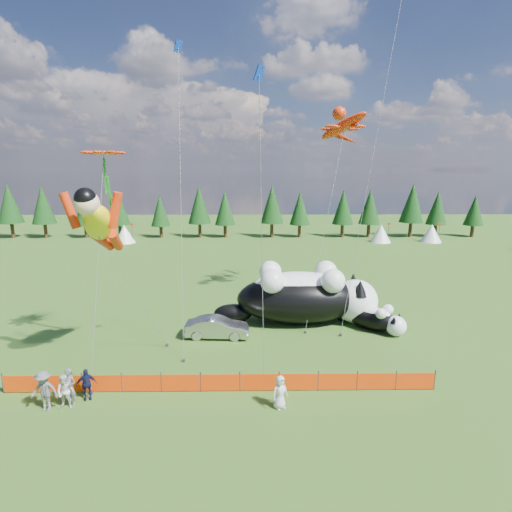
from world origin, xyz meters
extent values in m
plane|color=#103209|center=(0.00, 0.00, 0.00)|extent=(160.00, 160.00, 0.00)
cylinder|color=#262626|center=(-11.00, -3.00, 0.55)|extent=(0.06, 0.06, 1.10)
cylinder|color=#262626|center=(-9.00, -3.00, 0.55)|extent=(0.06, 0.06, 1.10)
cylinder|color=#262626|center=(-7.00, -3.00, 0.55)|extent=(0.06, 0.06, 1.10)
cylinder|color=#262626|center=(-5.00, -3.00, 0.55)|extent=(0.06, 0.06, 1.10)
cylinder|color=#262626|center=(-3.00, -3.00, 0.55)|extent=(0.06, 0.06, 1.10)
cylinder|color=#262626|center=(-1.00, -3.00, 0.55)|extent=(0.06, 0.06, 1.10)
cylinder|color=#262626|center=(1.00, -3.00, 0.55)|extent=(0.06, 0.06, 1.10)
cylinder|color=#262626|center=(3.00, -3.00, 0.55)|extent=(0.06, 0.06, 1.10)
cylinder|color=#262626|center=(5.00, -3.00, 0.55)|extent=(0.06, 0.06, 1.10)
cylinder|color=#262626|center=(7.00, -3.00, 0.55)|extent=(0.06, 0.06, 1.10)
cylinder|color=#262626|center=(9.00, -3.00, 0.55)|extent=(0.06, 0.06, 1.10)
cylinder|color=#262626|center=(11.00, -3.00, 0.55)|extent=(0.06, 0.06, 1.10)
cube|color=#E23804|center=(-10.00, -3.00, 0.50)|extent=(2.00, 0.04, 0.90)
cube|color=#E23804|center=(-8.00, -3.00, 0.50)|extent=(2.00, 0.04, 0.90)
cube|color=#E23804|center=(-6.00, -3.00, 0.50)|extent=(2.00, 0.04, 0.90)
cube|color=#E23804|center=(-4.00, -3.00, 0.50)|extent=(2.00, 0.04, 0.90)
cube|color=#E23804|center=(-2.00, -3.00, 0.50)|extent=(2.00, 0.04, 0.90)
cube|color=#E23804|center=(0.00, -3.00, 0.50)|extent=(2.00, 0.04, 0.90)
cube|color=#E23804|center=(2.00, -3.00, 0.50)|extent=(2.00, 0.04, 0.90)
cube|color=#E23804|center=(4.00, -3.00, 0.50)|extent=(2.00, 0.04, 0.90)
cube|color=#E23804|center=(6.00, -3.00, 0.50)|extent=(2.00, 0.04, 0.90)
cube|color=#E23804|center=(8.00, -3.00, 0.50)|extent=(2.00, 0.04, 0.90)
cube|color=#E23804|center=(10.00, -3.00, 0.50)|extent=(2.00, 0.04, 0.90)
ellipsoid|color=black|center=(5.08, 6.48, 1.82)|extent=(9.10, 4.26, 3.63)
ellipsoid|color=white|center=(5.08, 6.48, 2.73)|extent=(6.87, 3.05, 2.22)
sphere|color=white|center=(9.32, 6.49, 1.62)|extent=(3.23, 3.23, 3.23)
sphere|color=#E75A5B|center=(10.70, 6.49, 1.62)|extent=(0.45, 0.45, 0.45)
ellipsoid|color=black|center=(0.24, 6.47, 0.71)|extent=(2.83, 1.42, 1.41)
cone|color=black|center=(9.33, 5.52, 2.91)|extent=(1.13, 1.13, 1.13)
cone|color=black|center=(9.32, 7.46, 2.91)|extent=(1.13, 1.13, 1.13)
sphere|color=white|center=(7.30, 7.80, 3.53)|extent=(1.70, 1.70, 1.70)
sphere|color=white|center=(7.31, 5.17, 3.53)|extent=(1.70, 1.70, 1.70)
sphere|color=white|center=(3.06, 7.79, 3.53)|extent=(1.70, 1.70, 1.70)
sphere|color=white|center=(3.07, 5.16, 3.53)|extent=(1.70, 1.70, 1.70)
ellipsoid|color=black|center=(10.13, 5.14, 0.78)|extent=(4.11, 4.00, 1.57)
ellipsoid|color=white|center=(10.13, 5.14, 1.17)|extent=(3.06, 2.97, 0.96)
sphere|color=white|center=(11.47, 3.90, 0.70)|extent=(1.39, 1.39, 1.39)
sphere|color=#E75A5B|center=(11.91, 3.50, 0.70)|extent=(0.19, 0.19, 0.19)
ellipsoid|color=black|center=(8.60, 6.56, 0.30)|extent=(1.31, 1.28, 0.61)
cone|color=black|center=(11.19, 3.59, 1.25)|extent=(0.49, 0.49, 0.49)
cone|color=black|center=(11.76, 4.21, 1.25)|extent=(0.49, 0.49, 0.49)
sphere|color=white|center=(11.22, 4.91, 1.52)|extent=(0.73, 0.73, 0.73)
sphere|color=white|center=(10.45, 4.08, 1.52)|extent=(0.73, 0.73, 0.73)
sphere|color=white|center=(9.88, 6.15, 1.52)|extent=(0.73, 0.73, 0.73)
sphere|color=white|center=(9.11, 5.32, 1.52)|extent=(0.73, 0.73, 0.73)
imported|color=#B0B0B5|center=(-0.71, 3.80, 0.71)|extent=(4.36, 1.71, 1.41)
imported|color=#525357|center=(-7.12, -4.10, 0.95)|extent=(0.79, 0.63, 1.89)
imported|color=silver|center=(-7.21, -4.36, 0.86)|extent=(0.86, 0.54, 1.71)
imported|color=#121532|center=(-6.53, -3.60, 0.81)|extent=(1.05, 0.76, 1.62)
imported|color=#525357|center=(-8.12, -4.50, 0.99)|extent=(1.28, 0.66, 1.98)
imported|color=silver|center=(2.94, -4.48, 0.82)|extent=(0.96, 0.85, 1.65)
cylinder|color=#595959|center=(-5.16, 0.99, 4.25)|extent=(0.03, 0.03, 9.08)
cube|color=#262626|center=(-3.82, 2.39, 0.08)|extent=(0.15, 0.15, 0.16)
cylinder|color=#595959|center=(7.15, 7.95, 7.33)|extent=(0.03, 0.03, 16.43)
cube|color=#262626|center=(5.35, 4.40, 0.08)|extent=(0.15, 0.15, 0.16)
cylinder|color=#595959|center=(-6.51, -1.04, 6.09)|extent=(0.03, 0.03, 12.62)
cube|color=#262626|center=(-6.54, -3.17, 0.08)|extent=(0.15, 0.15, 0.16)
cube|color=#18851A|center=(-6.48, 1.09, 9.78)|extent=(0.18, 0.18, 3.95)
cylinder|color=#595959|center=(-2.79, 3.68, 9.61)|extent=(0.03, 0.03, 20.12)
cube|color=#262626|center=(-2.42, 0.27, 0.08)|extent=(0.15, 0.15, 0.16)
cylinder|color=#595959|center=(10.04, 6.56, 12.33)|extent=(0.03, 0.03, 25.39)
cube|color=#262626|center=(7.70, 3.86, 0.08)|extent=(0.15, 0.15, 0.16)
cylinder|color=#595959|center=(2.12, -1.90, 7.79)|extent=(0.03, 0.03, 15.28)
cube|color=#262626|center=(2.27, -1.83, 0.08)|extent=(0.15, 0.15, 0.16)
camera|label=1|loc=(1.56, -21.53, 11.10)|focal=28.00mm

